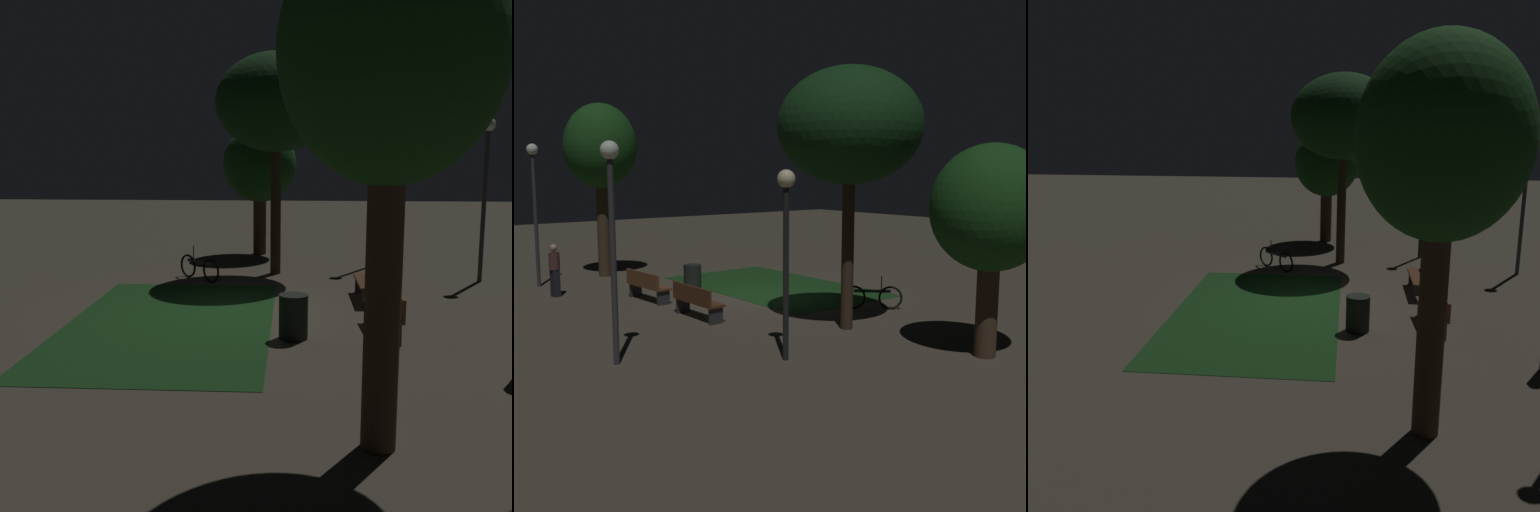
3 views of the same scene
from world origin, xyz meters
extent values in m
plane|color=#4C4438|center=(0.00, 0.00, 0.00)|extent=(60.00, 60.00, 0.00)
cube|color=#194219|center=(-0.89, 1.24, 0.01)|extent=(7.38, 4.22, 0.01)
cube|color=brown|center=(-1.39, -3.06, 0.45)|extent=(1.82, 0.57, 0.06)
cube|color=brown|center=(-1.38, -3.27, 0.68)|extent=(1.80, 0.15, 0.40)
cube|color=#2D2D33|center=(-2.19, -3.10, 0.21)|extent=(0.10, 0.39, 0.42)
cube|color=#2D2D33|center=(-0.60, -3.02, 0.21)|extent=(0.10, 0.39, 0.42)
cube|color=#512D19|center=(1.39, -3.06, 0.45)|extent=(1.80, 0.49, 0.06)
cube|color=#512D19|center=(1.40, -3.27, 0.68)|extent=(1.80, 0.07, 0.40)
cube|color=#2D2D33|center=(0.59, -3.07, 0.21)|extent=(0.08, 0.38, 0.42)
cube|color=#2D2D33|center=(2.19, -3.06, 0.21)|extent=(0.08, 0.38, 0.42)
cylinder|color=#423021|center=(7.89, -0.15, 1.20)|extent=(0.44, 0.44, 2.40)
ellipsoid|color=#194719|center=(7.89, -0.15, 3.07)|extent=(2.45, 2.45, 2.58)
cylinder|color=#423021|center=(-6.25, -2.35, 1.98)|extent=(0.43, 0.43, 3.96)
ellipsoid|color=#194719|center=(-6.25, -2.35, 4.66)|extent=(2.53, 2.53, 3.00)
cylinder|color=#38281C|center=(4.52, -0.79, 1.95)|extent=(0.30, 0.30, 3.91)
ellipsoid|color=#143816|center=(4.52, -0.79, 4.84)|extent=(3.39, 3.39, 2.74)
cylinder|color=black|center=(5.54, -3.55, 1.75)|extent=(0.12, 0.12, 3.50)
sphere|color=#F4E5B2|center=(5.54, -3.55, 3.65)|extent=(0.36, 0.36, 0.36)
cylinder|color=#333338|center=(3.70, -6.37, 2.02)|extent=(0.12, 0.12, 4.05)
sphere|color=white|center=(3.70, -6.37, 4.20)|extent=(0.36, 0.36, 0.36)
cylinder|color=#333338|center=(-5.68, -4.89, 2.17)|extent=(0.12, 0.12, 4.33)
sphere|color=white|center=(-5.68, -4.89, 4.48)|extent=(0.36, 0.36, 0.36)
cylinder|color=black|center=(-1.82, -1.32, 0.43)|extent=(0.56, 0.56, 0.86)
torus|color=black|center=(3.10, 0.90, 0.33)|extent=(0.49, 0.52, 0.66)
torus|color=black|center=(3.79, 1.63, 0.33)|extent=(0.49, 0.52, 0.66)
cube|color=#232328|center=(3.44, 1.27, 0.51)|extent=(0.72, 0.76, 0.08)
cylinder|color=#232328|center=(3.62, 1.45, 0.73)|extent=(0.03, 0.03, 0.40)
cube|color=black|center=(-3.67, -5.03, 0.42)|extent=(0.30, 0.23, 0.84)
cylinder|color=#4C2D2D|center=(-3.67, -5.03, 1.10)|extent=(0.32, 0.32, 0.52)
sphere|color=tan|center=(-3.67, -5.03, 1.50)|extent=(0.22, 0.22, 0.22)
camera|label=1|loc=(-13.52, -1.30, 3.60)|focal=44.51mm
camera|label=2|loc=(14.94, -11.30, 3.82)|focal=43.51mm
camera|label=3|loc=(-14.98, -1.04, 5.05)|focal=41.49mm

